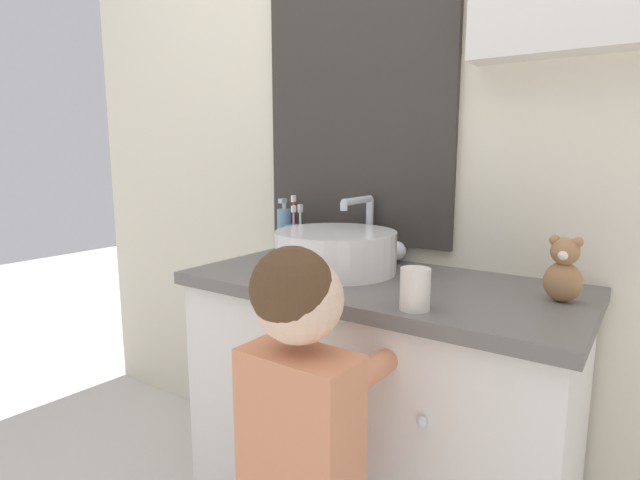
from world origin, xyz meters
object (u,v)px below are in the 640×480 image
(teddy_bear, at_px, (564,271))
(soap_dispenser, at_px, (285,228))
(drinking_cup, at_px, (415,289))
(sink_basin, at_px, (337,250))
(child_figure, at_px, (301,443))
(toothbrush_holder, at_px, (296,239))

(teddy_bear, bearing_deg, soap_dispenser, 170.82)
(soap_dispenser, bearing_deg, drinking_cup, -30.45)
(sink_basin, relative_size, child_figure, 0.42)
(sink_basin, distance_m, child_figure, 0.59)
(toothbrush_holder, relative_size, child_figure, 0.21)
(teddy_bear, bearing_deg, child_figure, -127.35)
(teddy_bear, relative_size, drinking_cup, 1.66)
(soap_dispenser, distance_m, teddy_bear, 0.94)
(sink_basin, bearing_deg, teddy_bear, 3.20)
(child_figure, height_order, teddy_bear, child_figure)
(sink_basin, distance_m, drinking_cup, 0.40)
(toothbrush_holder, height_order, soap_dispenser, toothbrush_holder)
(toothbrush_holder, xyz_separation_m, soap_dispenser, (-0.09, 0.05, 0.02))
(toothbrush_holder, xyz_separation_m, child_figure, (0.46, -0.60, -0.29))
(soap_dispenser, bearing_deg, teddy_bear, -9.18)
(teddy_bear, height_order, drinking_cup, teddy_bear)
(child_figure, distance_m, teddy_bear, 0.70)
(sink_basin, height_order, teddy_bear, sink_basin)
(sink_basin, xyz_separation_m, child_figure, (0.21, -0.46, -0.30))
(sink_basin, relative_size, drinking_cup, 4.37)
(soap_dispenser, xyz_separation_m, drinking_cup, (0.68, -0.40, -0.03))
(soap_dispenser, xyz_separation_m, child_figure, (0.55, -0.65, -0.31))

